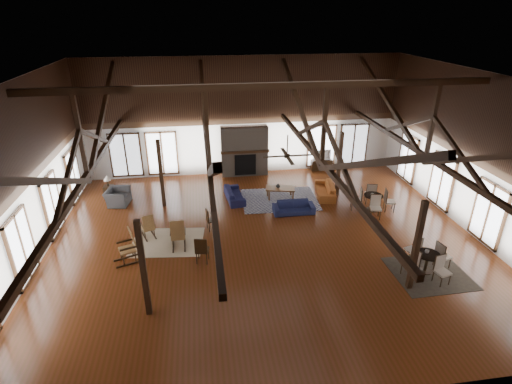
{
  "coord_description": "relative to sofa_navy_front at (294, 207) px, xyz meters",
  "views": [
    {
      "loc": [
        -2.25,
        -12.88,
        8.03
      ],
      "look_at": [
        -0.22,
        1.0,
        1.55
      ],
      "focal_mm": 28.0,
      "sensor_mm": 36.0,
      "label": 1
    }
  ],
  "objects": [
    {
      "name": "floor",
      "position": [
        -1.56,
        -1.97,
        -0.26
      ],
      "size": [
        16.0,
        16.0,
        0.0
      ],
      "primitive_type": "plane",
      "color": "#5C2813",
      "rests_on": "ground"
    },
    {
      "name": "ceiling",
      "position": [
        -1.56,
        -1.97,
        5.74
      ],
      "size": [
        16.0,
        14.0,
        0.02
      ],
      "primitive_type": "cube",
      "color": "black",
      "rests_on": "wall_back"
    },
    {
      "name": "wall_back",
      "position": [
        -1.56,
        5.03,
        2.74
      ],
      "size": [
        16.0,
        0.02,
        6.0
      ],
      "primitive_type": "cube",
      "color": "silver",
      "rests_on": "floor"
    },
    {
      "name": "wall_front",
      "position": [
        -1.56,
        -8.97,
        2.74
      ],
      "size": [
        16.0,
        0.02,
        6.0
      ],
      "primitive_type": "cube",
      "color": "silver",
      "rests_on": "floor"
    },
    {
      "name": "wall_left",
      "position": [
        -9.56,
        -1.97,
        2.74
      ],
      "size": [
        0.02,
        14.0,
        6.0
      ],
      "primitive_type": "cube",
      "color": "silver",
      "rests_on": "floor"
    },
    {
      "name": "wall_right",
      "position": [
        6.44,
        -1.97,
        2.74
      ],
      "size": [
        0.02,
        14.0,
        6.0
      ],
      "primitive_type": "cube",
      "color": "silver",
      "rests_on": "floor"
    },
    {
      "name": "roof_truss",
      "position": [
        -1.56,
        -1.97,
        3.77
      ],
      "size": [
        15.6,
        14.07,
        3.14
      ],
      "color": "black",
      "rests_on": "wall_back"
    },
    {
      "name": "post_grid",
      "position": [
        -1.56,
        -1.97,
        1.27
      ],
      "size": [
        8.16,
        7.16,
        3.05
      ],
      "color": "black",
      "rests_on": "floor"
    },
    {
      "name": "fireplace",
      "position": [
        -1.56,
        4.7,
        1.03
      ],
      "size": [
        2.5,
        0.69,
        2.6
      ],
      "color": "#736658",
      "rests_on": "floor"
    },
    {
      "name": "ceiling_fan",
      "position": [
        -1.06,
        -2.97,
        3.47
      ],
      "size": [
        1.6,
        1.6,
        0.75
      ],
      "color": "black",
      "rests_on": "roof_truss"
    },
    {
      "name": "sofa_navy_front",
      "position": [
        0.0,
        0.0,
        0.0
      ],
      "size": [
        1.77,
        0.7,
        0.52
      ],
      "primitive_type": "imported",
      "rotation": [
        0.0,
        0.0,
        -0.01
      ],
      "color": "#181D42",
      "rests_on": "floor"
    },
    {
      "name": "sofa_navy_left",
      "position": [
        -2.39,
        1.68,
        0.01
      ],
      "size": [
        1.86,
        0.87,
        0.53
      ],
      "primitive_type": "imported",
      "rotation": [
        0.0,
        0.0,
        1.66
      ],
      "color": "#15173C",
      "rests_on": "floor"
    },
    {
      "name": "sofa_orange",
      "position": [
        1.87,
        1.55,
        0.02
      ],
      "size": [
        2.04,
        1.08,
        0.57
      ],
      "primitive_type": "imported",
      "rotation": [
        0.0,
        0.0,
        -1.74
      ],
      "color": "#9B4F1E",
      "rests_on": "floor"
    },
    {
      "name": "coffee_table",
      "position": [
        -0.28,
        1.57,
        0.19
      ],
      "size": [
        1.44,
        0.93,
        0.51
      ],
      "rotation": [
        0.0,
        0.0,
        -0.21
      ],
      "color": "brown",
      "rests_on": "floor"
    },
    {
      "name": "vase",
      "position": [
        -0.38,
        1.61,
        0.35
      ],
      "size": [
        0.25,
        0.25,
        0.2
      ],
      "primitive_type": "imported",
      "rotation": [
        0.0,
        0.0,
        -0.36
      ],
      "color": "#B2B2B2",
      "rests_on": "coffee_table"
    },
    {
      "name": "armchair",
      "position": [
        -7.62,
        2.0,
        0.09
      ],
      "size": [
        1.21,
        1.09,
        0.7
      ],
      "primitive_type": "imported",
      "rotation": [
        0.0,
        0.0,
        1.42
      ],
      "color": "#363639",
      "rests_on": "floor"
    },
    {
      "name": "side_table_lamp",
      "position": [
        -8.13,
        2.75,
        0.16
      ],
      "size": [
        0.44,
        0.44,
        1.12
      ],
      "color": "black",
      "rests_on": "floor"
    },
    {
      "name": "rocking_chair_a",
      "position": [
        -5.96,
        -1.17,
        0.2
      ],
      "size": [
        0.65,
        0.85,
        0.98
      ],
      "rotation": [
        0.0,
        0.0,
        0.37
      ],
      "color": "olive",
      "rests_on": "floor"
    },
    {
      "name": "rocking_chair_b",
      "position": [
        -4.81,
        -2.07,
        0.28
      ],
      "size": [
        0.52,
        0.9,
        1.15
      ],
      "rotation": [
        0.0,
        0.0,
        0.02
      ],
      "color": "olive",
      "rests_on": "floor"
    },
    {
      "name": "rocking_chair_c",
      "position": [
        -6.42,
        -2.67,
        0.32
      ],
      "size": [
        1.07,
        0.81,
        1.23
      ],
      "rotation": [
        0.0,
        0.0,
        1.93
      ],
      "color": "olive",
      "rests_on": "floor"
    },
    {
      "name": "side_chair_a",
      "position": [
        -3.63,
        -0.94,
        0.28
      ],
      "size": [
        0.46,
        0.46,
        0.92
      ],
      "rotation": [
        0.0,
        0.0,
        -1.35
      ],
      "color": "black",
      "rests_on": "floor"
    },
    {
      "name": "side_chair_b",
      "position": [
        -3.98,
        -3.19,
        0.33
      ],
      "size": [
        0.51,
        0.51,
        1.02
      ],
      "rotation": [
        0.0,
        0.0,
        -0.2
      ],
      "color": "black",
      "rests_on": "floor"
    },
    {
      "name": "cafe_table_near",
      "position": [
        3.4,
        -4.74,
        0.22
      ],
      "size": [
        1.86,
        1.86,
        0.95
      ],
      "rotation": [
        0.0,
        0.0,
        0.23
      ],
      "color": "black",
      "rests_on": "floor"
    },
    {
      "name": "cafe_table_far",
      "position": [
        3.45,
        -0.22,
        0.24
      ],
      "size": [
        1.94,
        1.94,
        0.99
      ],
      "rotation": [
        0.0,
        0.0,
        -0.25
      ],
      "color": "black",
      "rests_on": "floor"
    },
    {
      "name": "cup_near",
      "position": [
        3.38,
        -4.68,
        0.48
      ],
      "size": [
        0.14,
        0.14,
        0.11
      ],
      "primitive_type": "imported",
      "rotation": [
        0.0,
        0.0,
        0.03
      ],
      "color": "#B2B2B2",
      "rests_on": "cafe_table_near"
    },
    {
      "name": "cup_far",
      "position": [
        3.37,
        -0.26,
        0.51
      ],
      "size": [
        0.15,
        0.15,
        0.1
      ],
      "primitive_type": "imported",
      "rotation": [
        0.0,
        0.0,
        -0.17
      ],
      "color": "#B2B2B2",
      "rests_on": "cafe_table_far"
    },
    {
      "name": "tv_console",
      "position": [
        2.65,
        4.78,
        0.03
      ],
      "size": [
        1.14,
        0.43,
        0.57
      ],
      "primitive_type": "cube",
      "color": "black",
      "rests_on": "floor"
    },
    {
      "name": "television",
      "position": [
        2.61,
        4.78,
        0.6
      ],
      "size": [
        1.0,
        0.25,
        0.57
      ],
      "primitive_type": "imported",
      "rotation": [
        0.0,
        0.0,
        0.12
      ],
      "color": "#B2B2B2",
      "rests_on": "tv_console"
    },
    {
      "name": "rug_tan",
      "position": [
        -5.26,
        -1.63,
        -0.25
      ],
      "size": [
        2.84,
        2.34,
        0.01
      ],
      "primitive_type": "cube",
      "rotation": [
        0.0,
        0.0,
        -0.11
      ],
      "color": "tan",
      "rests_on": "floor"
    },
    {
      "name": "rug_navy",
      "position": [
        -0.35,
        1.38,
        -0.25
      ],
      "size": [
        3.52,
        2.7,
        0.01
      ],
      "primitive_type": "cube",
      "rotation": [
        0.0,
        0.0,
        -0.04
      ],
      "color": "#181A43",
      "rests_on": "floor"
    },
    {
      "name": "rug_dark",
      "position": [
        3.48,
        -4.88,
        -0.25
      ],
      "size": [
        2.46,
        2.24,
        0.01
      ],
      "primitive_type": "cube",
      "rotation": [
        0.0,
        0.0,
        0.02
      ],
      "color": "black",
      "rests_on": "floor"
    }
  ]
}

